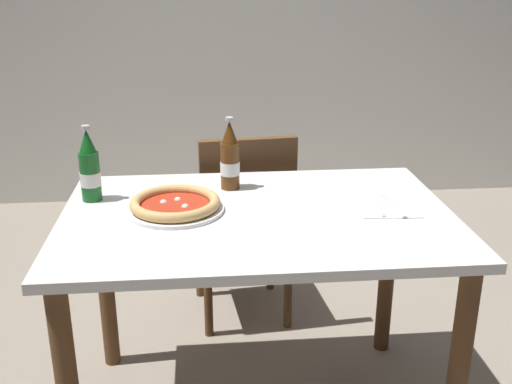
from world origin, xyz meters
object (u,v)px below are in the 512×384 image
at_px(beer_bottle_left, 230,159).
at_px(beer_bottle_center, 90,169).
at_px(pizza_margherita_near, 175,205).
at_px(chair_behind_table, 244,218).
at_px(napkin_with_cutlery, 387,207).
at_px(dining_table_main, 257,247).

bearing_deg(beer_bottle_left, beer_bottle_center, -171.04).
distance_m(pizza_margherita_near, beer_bottle_center, 0.31).
xyz_separation_m(pizza_margherita_near, beer_bottle_left, (0.18, 0.19, 0.08)).
height_order(chair_behind_table, beer_bottle_center, beer_bottle_center).
relative_size(pizza_margherita_near, napkin_with_cutlery, 1.56).
bearing_deg(pizza_margherita_near, chair_behind_table, 66.32).
distance_m(dining_table_main, beer_bottle_center, 0.59).
relative_size(dining_table_main, napkin_with_cutlery, 6.23).
relative_size(pizza_margherita_near, beer_bottle_left, 1.22).
bearing_deg(beer_bottle_center, napkin_with_cutlery, -9.47).
bearing_deg(napkin_with_cutlery, beer_bottle_center, 170.53).
height_order(pizza_margherita_near, napkin_with_cutlery, pizza_margherita_near).
bearing_deg(chair_behind_table, beer_bottle_center, 34.45).
distance_m(dining_table_main, napkin_with_cutlery, 0.43).
xyz_separation_m(beer_bottle_left, napkin_with_cutlery, (0.48, -0.23, -0.10)).
bearing_deg(beer_bottle_center, chair_behind_table, 40.66).
relative_size(chair_behind_table, beer_bottle_left, 3.44).
distance_m(chair_behind_table, beer_bottle_left, 0.53).
bearing_deg(chair_behind_table, napkin_with_cutlery, 117.87).
relative_size(beer_bottle_center, napkin_with_cutlery, 1.28).
distance_m(beer_bottle_left, napkin_with_cutlery, 0.54).
xyz_separation_m(beer_bottle_left, beer_bottle_center, (-0.45, -0.07, 0.00)).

